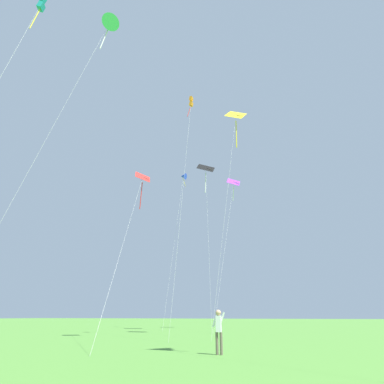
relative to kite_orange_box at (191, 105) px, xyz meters
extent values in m
cube|color=orange|center=(-0.01, 0.11, 0.76)|extent=(0.34, 0.42, 0.45)
cube|color=orange|center=(-0.01, 0.11, 0.13)|extent=(0.34, 0.42, 0.45)
cylinder|color=#3F382D|center=(-0.01, 0.11, 0.45)|extent=(0.03, 0.03, 0.91)
cylinder|color=red|center=(-0.13, -0.08, -0.73)|extent=(0.32, 0.45, 1.56)
cylinder|color=silver|center=(0.34, -2.74, -10.62)|extent=(0.70, 5.71, 21.95)
cube|color=purple|center=(-0.07, 17.40, -1.77)|extent=(1.70, 1.71, 1.68)
cylinder|color=#3F382D|center=(-0.07, 17.40, -1.77)|extent=(1.70, 0.06, 0.84)
cylinder|color=silver|center=(-0.21, 17.59, -3.47)|extent=(0.42, 0.50, 2.03)
cylinder|color=silver|center=(-0.05, 11.77, -11.76)|extent=(0.03, 11.28, 19.68)
cube|color=red|center=(-3.17, -3.29, -8.80)|extent=(1.33, 1.63, 1.16)
cylinder|color=#3F382D|center=(-3.17, -3.29, -8.80)|extent=(1.14, 0.67, 0.51)
cylinder|color=red|center=(-3.27, -3.22, -10.49)|extent=(0.28, 0.24, 2.34)
cylinder|color=silver|center=(-1.21, -8.40, -15.26)|extent=(3.94, 10.23, 12.69)
cube|color=teal|center=(-4.97, -14.72, -0.83)|extent=(0.57, 0.60, 0.53)
cylinder|color=#3F382D|center=(-4.97, -14.72, -0.46)|extent=(0.03, 0.03, 1.05)
cylinder|color=yellow|center=(-5.01, -14.91, -2.00)|extent=(0.15, 0.45, 2.15)
cone|color=blue|center=(-7.51, 16.26, -0.19)|extent=(0.98, 0.97, 1.08)
cylinder|color=yellow|center=(-7.37, 16.37, -1.19)|extent=(0.35, 0.29, 1.24)
cylinder|color=silver|center=(-7.04, 12.41, -10.94)|extent=(0.96, 7.72, 21.32)
cone|color=green|center=(-3.32, -9.84, 1.92)|extent=(2.12, 2.08, 1.74)
cylinder|color=silver|center=(-3.45, -10.01, 0.31)|extent=(0.36, 0.44, 2.08)
cylinder|color=silver|center=(-4.41, -12.90, -9.90)|extent=(2.20, 6.12, 23.39)
cube|color=black|center=(-2.31, 11.48, -1.71)|extent=(2.05, 1.77, 1.73)
cylinder|color=#3F382D|center=(-2.31, 11.48, -1.71)|extent=(1.73, 0.07, 0.77)
cylinder|color=silver|center=(-2.37, 11.44, -3.80)|extent=(0.23, 0.21, 2.79)
cylinder|color=silver|center=(-1.12, 8.38, -11.73)|extent=(2.41, 6.22, 19.73)
cube|color=yellow|center=(3.94, 2.74, -0.45)|extent=(2.18, 1.15, 1.87)
cylinder|color=#3F382D|center=(3.94, 2.74, -0.45)|extent=(1.58, 0.66, 1.07)
cylinder|color=yellow|center=(3.92, 2.67, -2.76)|extent=(0.18, 0.26, 3.15)
cylinder|color=silver|center=(3.42, -0.50, -11.10)|extent=(1.06, 6.48, 20.99)
cylinder|color=#665B4C|center=(5.74, -11.14, -21.15)|extent=(0.12, 0.12, 0.90)
cylinder|color=#665B4C|center=(5.55, -11.15, -21.15)|extent=(0.12, 0.12, 0.90)
cube|color=white|center=(5.65, -11.14, -20.36)|extent=(0.24, 0.22, 0.68)
cylinder|color=white|center=(5.79, -11.13, -20.19)|extent=(0.31, 0.12, 0.63)
cylinder|color=white|center=(5.51, -11.16, -20.19)|extent=(0.31, 0.12, 0.63)
sphere|color=tan|center=(5.65, -11.14, -19.90)|extent=(0.25, 0.25, 0.25)
camera|label=1|loc=(10.13, -26.15, -20.03)|focal=30.82mm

